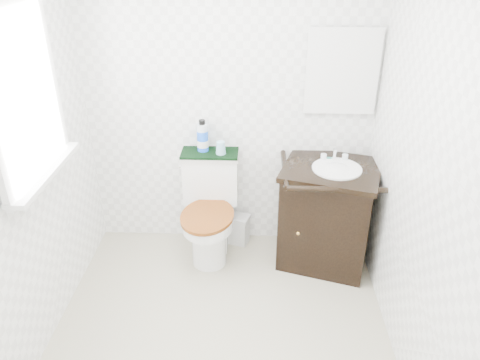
# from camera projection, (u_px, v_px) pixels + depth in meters

# --- Properties ---
(floor) EXTENTS (2.40, 2.40, 0.00)m
(floor) POSITION_uv_depth(u_px,v_px,m) (220.00, 342.00, 3.01)
(floor) COLOR #A69F86
(floor) RESTS_ON ground
(wall_back) EXTENTS (2.40, 0.00, 2.40)m
(wall_back) POSITION_uv_depth(u_px,v_px,m) (229.00, 103.00, 3.51)
(wall_back) COLOR white
(wall_back) RESTS_ON ground
(wall_left) EXTENTS (0.00, 2.40, 2.40)m
(wall_left) POSITION_uv_depth(u_px,v_px,m) (9.00, 173.00, 2.49)
(wall_left) COLOR white
(wall_left) RESTS_ON ground
(wall_right) EXTENTS (0.00, 2.40, 2.40)m
(wall_right) POSITION_uv_depth(u_px,v_px,m) (428.00, 181.00, 2.41)
(wall_right) COLOR white
(wall_right) RESTS_ON ground
(window) EXTENTS (0.02, 0.70, 0.90)m
(window) POSITION_uv_depth(u_px,v_px,m) (21.00, 95.00, 2.54)
(window) COLOR white
(window) RESTS_ON wall_left
(mirror) EXTENTS (0.50, 0.02, 0.60)m
(mirror) POSITION_uv_depth(u_px,v_px,m) (342.00, 72.00, 3.34)
(mirror) COLOR silver
(mirror) RESTS_ON wall_back
(toilet) EXTENTS (0.45, 0.65, 0.82)m
(toilet) POSITION_uv_depth(u_px,v_px,m) (210.00, 214.00, 3.70)
(toilet) COLOR white
(toilet) RESTS_ON floor
(vanity) EXTENTS (0.82, 0.76, 0.92)m
(vanity) POSITION_uv_depth(u_px,v_px,m) (328.00, 213.00, 3.58)
(vanity) COLOR black
(vanity) RESTS_ON floor
(trash_bin) EXTENTS (0.21, 0.19, 0.26)m
(trash_bin) POSITION_uv_depth(u_px,v_px,m) (238.00, 229.00, 3.92)
(trash_bin) COLOR silver
(trash_bin) RESTS_ON floor
(towel) EXTENTS (0.44, 0.22, 0.02)m
(towel) POSITION_uv_depth(u_px,v_px,m) (210.00, 153.00, 3.59)
(towel) COLOR black
(towel) RESTS_ON toilet
(mouthwash_bottle) EXTENTS (0.09, 0.09, 0.25)m
(mouthwash_bottle) POSITION_uv_depth(u_px,v_px,m) (203.00, 137.00, 3.56)
(mouthwash_bottle) COLOR blue
(mouthwash_bottle) RESTS_ON towel
(cup) EXTENTS (0.08, 0.08, 0.10)m
(cup) POSITION_uv_depth(u_px,v_px,m) (221.00, 148.00, 3.53)
(cup) COLOR #7CB5CC
(cup) RESTS_ON towel
(soap_bar) EXTENTS (0.07, 0.04, 0.02)m
(soap_bar) POSITION_uv_depth(u_px,v_px,m) (329.00, 158.00, 3.51)
(soap_bar) COLOR #166D61
(soap_bar) RESTS_ON vanity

